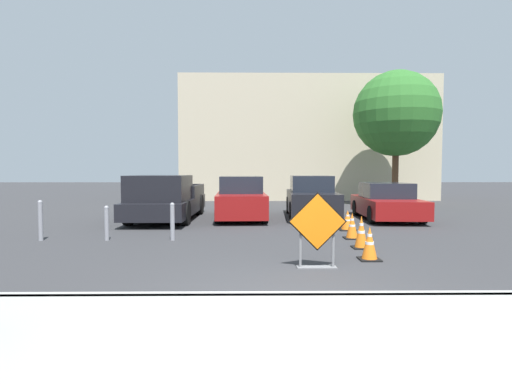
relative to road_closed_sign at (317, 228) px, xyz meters
The scene contains 17 objects.
ground_plane 8.14m from the road_closed_sign, 94.84° to the left, with size 96.00×96.00×0.00m, color #333335.
sidewalk_strip 3.39m from the road_closed_sign, 101.88° to the right, with size 22.71×2.66×0.14m.
curb_lip 2.15m from the road_closed_sign, 109.59° to the right, with size 22.71×0.20×0.14m.
road_closed_sign is the anchor object (origin of this frame).
traffic_cone_nearest 1.40m from the road_closed_sign, 30.21° to the left, with size 0.41×0.41×0.68m.
traffic_cone_second 2.33m from the road_closed_sign, 54.87° to the left, with size 0.40×0.40×0.75m.
traffic_cone_third 3.51m from the road_closed_sign, 65.58° to the left, with size 0.41×0.41×0.69m.
traffic_cone_fourth 5.00m from the road_closed_sign, 70.19° to the left, with size 0.51×0.51×0.59m.
pickup_truck 8.30m from the road_closed_sign, 120.89° to the left, with size 2.15×5.56×1.62m.
parked_car_nearest 7.74m from the road_closed_sign, 101.78° to the left, with size 1.92×4.15×1.57m.
parked_car_second 8.13m from the road_closed_sign, 82.23° to the left, with size 1.95×4.43×1.59m.
parked_car_third 8.33m from the road_closed_sign, 63.03° to the left, with size 2.06×4.25×1.33m.
bollard_nearest 4.38m from the road_closed_sign, 137.14° to the left, with size 0.12×0.12×0.97m.
bollard_second 5.72m from the road_closed_sign, 148.61° to the left, with size 0.12×0.12×0.89m.
bollard_third 7.19m from the road_closed_sign, 155.56° to the left, with size 0.12×0.12×1.03m.
building_facade_backdrop 19.23m from the road_closed_sign, 83.03° to the left, with size 15.56×5.00×7.49m.
street_tree_behind_lot 15.03m from the road_closed_sign, 64.89° to the left, with size 4.30×4.30×6.83m.
Camera 1 is at (-0.51, -5.23, 1.77)m, focal length 28.00 mm.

